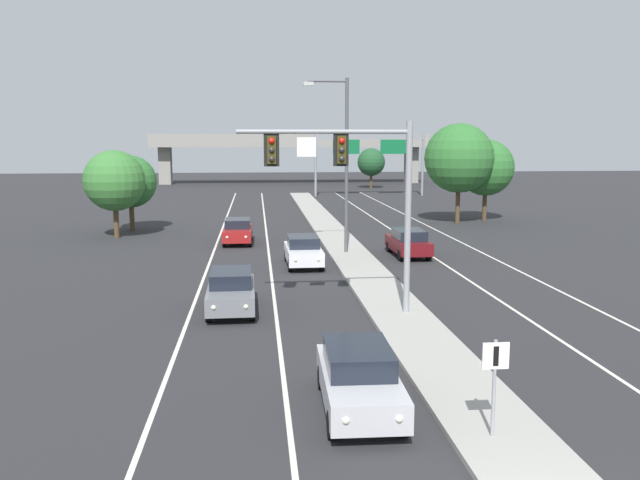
{
  "coord_description": "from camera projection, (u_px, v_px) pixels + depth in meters",
  "views": [
    {
      "loc": [
        -5.39,
        -9.21,
        6.63
      ],
      "look_at": [
        -3.2,
        13.31,
        3.2
      ],
      "focal_mm": 36.88,
      "sensor_mm": 36.0,
      "label": 1
    }
  ],
  "objects": [
    {
      "name": "edge_stripe_right",
      "position": [
        503.0,
        263.0,
        35.94
      ],
      "size": [
        0.14,
        100.0,
        0.01
      ],
      "primitive_type": "cube",
      "color": "silver",
      "rests_on": "ground"
    },
    {
      "name": "car_receding_darkred",
      "position": [
        408.0,
        242.0,
        37.9
      ],
      "size": [
        1.88,
        4.49,
        1.58
      ],
      "color": "#5B0F14",
      "rests_on": "ground"
    },
    {
      "name": "lane_stripe_receding_center",
      "position": [
        444.0,
        264.0,
        35.62
      ],
      "size": [
        0.14,
        100.0,
        0.01
      ],
      "primitive_type": "cube",
      "color": "silver",
      "rests_on": "ground"
    },
    {
      "name": "edge_stripe_left",
      "position": [
        207.0,
        268.0,
        34.4
      ],
      "size": [
        0.14,
        100.0,
        0.01
      ],
      "primitive_type": "cube",
      "color": "silver",
      "rests_on": "ground"
    },
    {
      "name": "median_sign_post",
      "position": [
        495.0,
        374.0,
        14.34
      ],
      "size": [
        0.6,
        0.1,
        2.2
      ],
      "color": "gray",
      "rests_on": "median_island"
    },
    {
      "name": "car_oncoming_red",
      "position": [
        238.0,
        231.0,
        42.75
      ],
      "size": [
        1.87,
        4.49,
        1.58
      ],
      "color": "maroon",
      "rests_on": "ground"
    },
    {
      "name": "car_oncoming_white",
      "position": [
        303.0,
        251.0,
        35.04
      ],
      "size": [
        1.88,
        4.49,
        1.58
      ],
      "color": "silver",
      "rests_on": "ground"
    },
    {
      "name": "car_oncoming_grey",
      "position": [
        231.0,
        290.0,
        25.71
      ],
      "size": [
        1.87,
        4.49,
        1.58
      ],
      "color": "slate",
      "rests_on": "ground"
    },
    {
      "name": "tree_far_right_a",
      "position": [
        371.0,
        162.0,
        91.59
      ],
      "size": [
        3.87,
        3.87,
        5.59
      ],
      "color": "#4C3823",
      "rests_on": "ground"
    },
    {
      "name": "highway_sign_gantry",
      "position": [
        370.0,
        145.0,
        78.33
      ],
      "size": [
        13.28,
        0.42,
        7.5
      ],
      "color": "gray",
      "rests_on": "ground"
    },
    {
      "name": "overpass_bridge",
      "position": [
        290.0,
        146.0,
        101.84
      ],
      "size": [
        42.4,
        6.4,
        7.65
      ],
      "color": "gray",
      "rests_on": "ground"
    },
    {
      "name": "tree_far_left_c",
      "position": [
        114.0,
        181.0,
        44.73
      ],
      "size": [
        4.15,
        4.15,
        6.0
      ],
      "color": "#4C3823",
      "rests_on": "ground"
    },
    {
      "name": "tree_far_right_b",
      "position": [
        486.0,
        168.0,
        54.44
      ],
      "size": [
        4.66,
        4.66,
        6.74
      ],
      "color": "#4C3823",
      "rests_on": "ground"
    },
    {
      "name": "street_lamp_median",
      "position": [
        343.0,
        155.0,
        37.77
      ],
      "size": [
        2.58,
        0.28,
        10.0
      ],
      "color": "#4C4C51",
      "rests_on": "median_island"
    },
    {
      "name": "overhead_signal_mast",
      "position": [
        355.0,
        177.0,
        24.15
      ],
      "size": [
        6.46,
        0.44,
        7.2
      ],
      "color": "gray",
      "rests_on": "median_island"
    },
    {
      "name": "tree_far_right_c",
      "position": [
        459.0,
        158.0,
        52.48
      ],
      "size": [
        5.54,
        5.54,
        8.01
      ],
      "color": "#4C3823",
      "rests_on": "ground"
    },
    {
      "name": "car_oncoming_silver",
      "position": [
        359.0,
        378.0,
        16.24
      ],
      "size": [
        1.91,
        4.5,
        1.58
      ],
      "color": "#B7B7BC",
      "rests_on": "ground"
    },
    {
      "name": "median_island",
      "position": [
        383.0,
        294.0,
        28.27
      ],
      "size": [
        2.4,
        110.0,
        0.15
      ],
      "primitive_type": "cube",
      "color": "#9E9B93",
      "rests_on": "ground"
    },
    {
      "name": "tree_far_left_b",
      "position": [
        130.0,
        182.0,
        48.38
      ],
      "size": [
        3.85,
        3.85,
        5.57
      ],
      "color": "#4C3823",
      "rests_on": "ground"
    },
    {
      "name": "lane_stripe_oncoming_center",
      "position": [
        270.0,
        267.0,
        34.72
      ],
      "size": [
        0.14,
        100.0,
        0.01
      ],
      "primitive_type": "cube",
      "color": "silver",
      "rests_on": "ground"
    }
  ]
}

